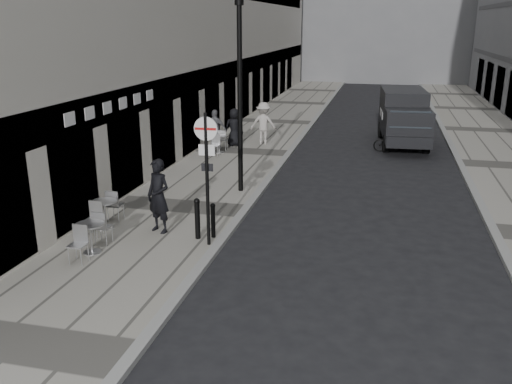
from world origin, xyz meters
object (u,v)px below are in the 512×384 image
(sign_post, at_px, (207,162))
(panel_van, at_px, (404,115))
(cyclist, at_px, (393,137))
(walking_man, at_px, (158,196))
(lamppost, at_px, (240,86))

(sign_post, distance_m, panel_van, 14.78)
(panel_van, xyz_separation_m, cyclist, (-0.44, -1.79, -0.70))
(sign_post, relative_size, cyclist, 1.88)
(walking_man, bearing_deg, sign_post, 3.33)
(sign_post, relative_size, panel_van, 0.62)
(walking_man, relative_size, panel_van, 0.37)
(lamppost, relative_size, panel_van, 1.15)
(sign_post, xyz_separation_m, lamppost, (-0.40, 4.64, 1.31))
(lamppost, xyz_separation_m, cyclist, (4.95, 7.45, -2.88))
(panel_van, bearing_deg, cyclist, -108.05)
(sign_post, distance_m, cyclist, 13.01)
(walking_man, relative_size, cyclist, 1.12)
(sign_post, xyz_separation_m, panel_van, (4.99, 13.88, -0.86))
(lamppost, height_order, cyclist, lamppost)
(panel_van, bearing_deg, sign_post, -114.10)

